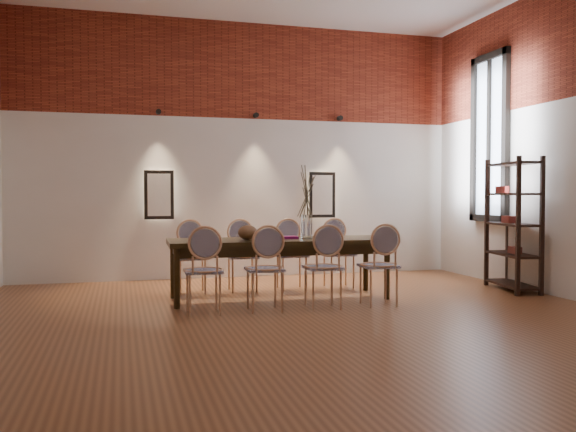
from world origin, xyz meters
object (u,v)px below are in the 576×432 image
object	(u,v)px
chair_near_d	(378,265)
chair_far_b	(243,256)
chair_far_a	(192,258)
chair_far_d	(339,254)
book	(287,237)
vase	(307,227)
bowl	(248,232)
chair_near_c	(323,267)
chair_near_a	(203,271)
chair_near_b	(264,269)
chair_far_c	(292,255)
dining_table	(279,269)
shelving_rack	(513,224)

from	to	relation	value
chair_near_d	chair_far_b	bearing A→B (deg)	133.55
chair_far_a	chair_far_d	xyz separation A→B (m)	(2.05, -0.05, 0.00)
chair_near_d	book	bearing A→B (deg)	140.89
vase	bowl	bearing A→B (deg)	-177.64
chair_near_c	vase	bearing A→B (deg)	89.25
chair_near_d	chair_far_b	xyz separation A→B (m)	(-1.33, 1.47, 0.00)
chair_far_a	chair_near_a	bearing A→B (deg)	90.00
chair_near_b	vase	world-z (taller)	vase
chair_near_b	chair_far_a	xyz separation A→B (m)	(-0.65, 1.46, 0.00)
chair_far_d	chair_far_a	bearing A→B (deg)	-0.00
chair_near_c	vase	distance (m)	0.84
chair_near_a	chair_far_b	size ratio (longest dim) A/B	1.00
chair_far_b	bowl	world-z (taller)	chair_far_b
chair_near_d	chair_far_c	distance (m)	1.59
chair_near_c	dining_table	bearing A→B (deg)	115.42
dining_table	chair_far_b	bearing A→B (deg)	115.42
chair_near_d	bowl	xyz separation A→B (m)	(-1.42, 0.70, 0.37)
book	chair_far_a	bearing A→B (deg)	147.24
dining_table	chair_far_c	size ratio (longest dim) A/B	2.91
bowl	book	bearing A→B (deg)	7.73
chair_far_d	shelving_rack	bearing A→B (deg)	159.63
chair_near_a	chair_far_b	distance (m)	1.59
chair_far_b	chair_far_d	bearing A→B (deg)	-180.00
chair_near_d	bowl	world-z (taller)	chair_near_d
chair_near_b	chair_far_b	bearing A→B (deg)	90.00
vase	shelving_rack	distance (m)	2.89
vase	chair_far_a	bearing A→B (deg)	151.03
book	chair_near_a	bearing A→B (deg)	-147.68
book	chair_far_b	bearing A→B (deg)	121.43
bowl	dining_table	bearing A→B (deg)	5.54
bowl	chair_far_a	bearing A→B (deg)	127.24
chair_near_c	chair_far_c	bearing A→B (deg)	90.00
chair_near_b	chair_near_c	distance (m)	0.68
chair_far_d	chair_near_d	bearing A→B (deg)	90.00
chair_near_a	chair_near_b	xyz separation A→B (m)	(0.68, -0.02, 0.00)
chair_far_b	book	distance (m)	0.87
chair_far_a	chair_far_c	distance (m)	1.37
chair_near_b	book	size ratio (longest dim) A/B	3.62
vase	book	world-z (taller)	vase
chair_far_c	vase	xyz separation A→B (m)	(-0.01, -0.72, 0.43)
dining_table	chair_near_b	xyz separation A→B (m)	(-0.36, -0.71, 0.09)
shelving_rack	chair_near_b	bearing A→B (deg)	-162.14
dining_table	chair_near_b	distance (m)	0.80
chair_far_d	chair_far_b	bearing A→B (deg)	0.00
bowl	chair_near_a	bearing A→B (deg)	-133.94
chair_near_c	chair_far_a	distance (m)	1.99
chair_far_d	chair_far_c	bearing A→B (deg)	-0.00
chair_near_d	chair_far_a	bearing A→B (deg)	144.96
book	shelving_rack	size ratio (longest dim) A/B	0.14
vase	chair_near_c	bearing A→B (deg)	-92.14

